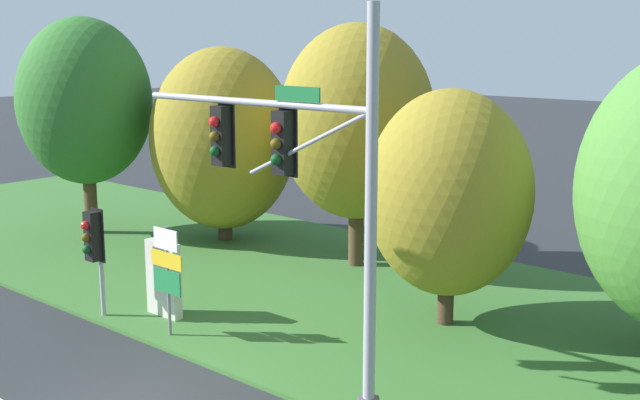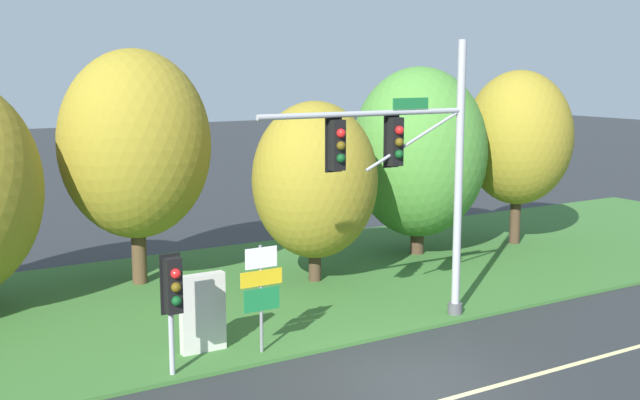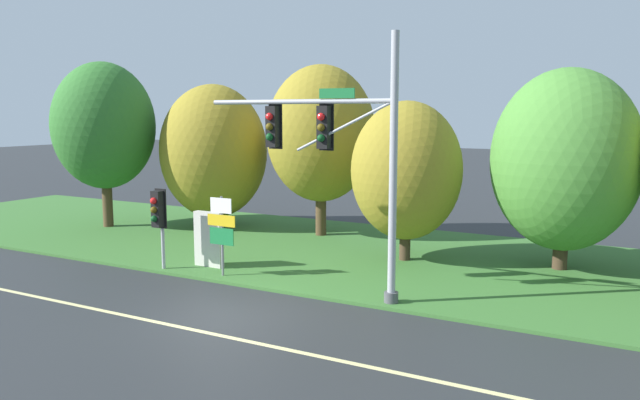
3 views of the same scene
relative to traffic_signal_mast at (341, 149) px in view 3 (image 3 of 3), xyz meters
name	(u,v)px [view 3 (image 3 of 3)]	position (x,y,z in m)	size (l,w,h in m)	color
ground_plane	(222,316)	(-2.04, -2.97, -4.35)	(160.00, 160.00, 0.00)	#282B2D
lane_stripe	(192,329)	(-2.04, -4.17, -4.35)	(36.00, 0.16, 0.01)	beige
grass_verge	(354,253)	(-2.04, 5.28, -4.30)	(48.00, 11.50, 0.10)	#386B2D
traffic_signal_mast	(341,149)	(0.00, 0.00, 0.00)	(6.21, 0.49, 7.41)	#9EA0A5
pedestrian_signal_near_kerb	(158,213)	(-6.65, -0.30, -2.32)	(0.46, 0.55, 2.74)	#9EA0A5
route_sign_post	(222,226)	(-4.32, 0.08, -2.63)	(1.08, 0.08, 2.60)	slate
tree_nearest_road	(104,126)	(-14.44, 4.68, 0.39)	(4.61, 4.61, 7.54)	#4C3823
tree_left_of_mast	(214,152)	(-10.09, 7.11, -0.78)	(4.90, 4.90, 6.55)	#423021
tree_behind_signpost	(321,134)	(-4.75, 7.61, 0.10)	(4.63, 4.63, 7.27)	#4C3823
tree_mid_verge	(406,171)	(0.10, 5.00, -1.04)	(3.93, 3.93, 5.68)	#423021
tree_tall_centre	(565,160)	(5.20, 6.27, -0.56)	(4.85, 4.85, 6.73)	#423021
info_kiosk	(209,239)	(-5.48, 0.87, -3.31)	(1.10, 0.24, 1.90)	beige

